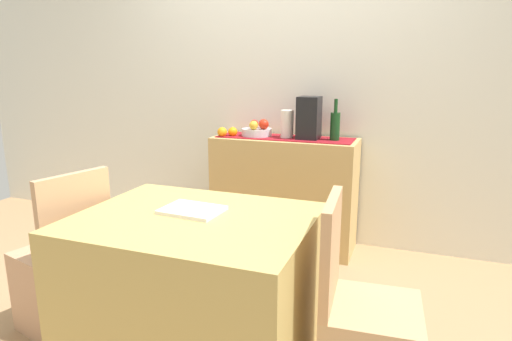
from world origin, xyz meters
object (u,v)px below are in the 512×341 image
at_px(fruit_bowl, 257,132).
at_px(dining_table, 196,289).
at_px(sideboard_console, 284,193).
at_px(wine_bottle, 335,126).
at_px(coffee_maker, 309,118).
at_px(chair_near_window, 65,282).
at_px(open_book, 192,210).
at_px(ceramic_vase, 287,124).

distance_m(fruit_bowl, dining_table, 1.62).
height_order(sideboard_console, fruit_bowl, fruit_bowl).
xyz_separation_m(wine_bottle, dining_table, (-0.37, -1.51, -0.63)).
bearing_deg(coffee_maker, chair_near_window, -122.99).
xyz_separation_m(sideboard_console, open_book, (-0.03, -1.45, 0.31)).
bearing_deg(chair_near_window, fruit_bowl, 69.57).
bearing_deg(dining_table, ceramic_vase, 89.84).
height_order(wine_bottle, open_book, wine_bottle).
bearing_deg(coffee_maker, wine_bottle, 0.00).
distance_m(fruit_bowl, ceramic_vase, 0.26).
xyz_separation_m(coffee_maker, open_book, (-0.21, -1.45, -0.30)).
relative_size(sideboard_console, dining_table, 1.03).
relative_size(fruit_bowl, ceramic_vase, 1.10).
relative_size(dining_table, open_book, 3.88).
bearing_deg(open_book, chair_near_window, -171.57).
height_order(sideboard_console, open_book, sideboard_console).
height_order(dining_table, chair_near_window, chair_near_window).
bearing_deg(wine_bottle, chair_near_window, -127.95).
height_order(fruit_bowl, chair_near_window, fruit_bowl).
bearing_deg(dining_table, open_book, 122.97).
height_order(sideboard_console, wine_bottle, wine_bottle).
bearing_deg(dining_table, wine_bottle, 76.14).
bearing_deg(open_book, sideboard_console, 92.86).
distance_m(wine_bottle, coffee_maker, 0.20).
relative_size(sideboard_console, ceramic_vase, 5.17).
xyz_separation_m(ceramic_vase, chair_near_window, (-0.81, -1.51, -0.73)).
bearing_deg(coffee_maker, dining_table, -96.60).
bearing_deg(wine_bottle, sideboard_console, 180.00).
relative_size(sideboard_console, coffee_maker, 3.47).
xyz_separation_m(sideboard_console, wine_bottle, (0.38, 0.00, 0.56)).
bearing_deg(ceramic_vase, wine_bottle, 0.00).
bearing_deg(ceramic_vase, sideboard_console, 180.00).
height_order(fruit_bowl, ceramic_vase, ceramic_vase).
relative_size(wine_bottle, ceramic_vase, 1.43).
relative_size(wine_bottle, dining_table, 0.28).
xyz_separation_m(wine_bottle, coffee_maker, (-0.20, 0.00, 0.05)).
distance_m(ceramic_vase, dining_table, 1.63).
xyz_separation_m(fruit_bowl, wine_bottle, (0.62, 0.00, 0.08)).
distance_m(fruit_bowl, chair_near_window, 1.74).
distance_m(open_book, chair_near_window, 0.91).
relative_size(ceramic_vase, open_book, 0.77).
bearing_deg(sideboard_console, chair_near_window, -117.75).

